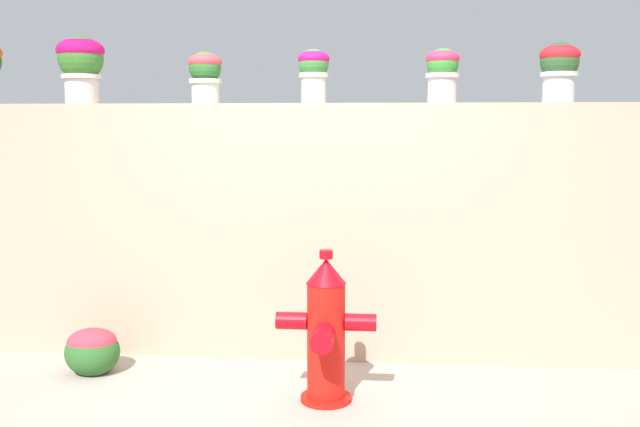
{
  "coord_description": "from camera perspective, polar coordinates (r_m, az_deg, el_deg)",
  "views": [
    {
      "loc": [
        0.48,
        -3.85,
        1.65
      ],
      "look_at": [
        0.04,
        1.0,
        1.05
      ],
      "focal_mm": 40.32,
      "sensor_mm": 36.0,
      "label": 1
    }
  ],
  "objects": [
    {
      "name": "fire_hydrant",
      "position": [
        4.32,
        0.47,
        -9.42
      ],
      "size": [
        0.6,
        0.47,
        0.92
      ],
      "color": "red",
      "rests_on": "ground"
    },
    {
      "name": "potted_plant_1",
      "position": [
        5.49,
        -18.45,
        11.33
      ],
      "size": [
        0.34,
        0.34,
        0.48
      ],
      "color": "beige",
      "rests_on": "stone_wall"
    },
    {
      "name": "ground_plane",
      "position": [
        4.21,
        -1.88,
        -16.02
      ],
      "size": [
        24.0,
        24.0,
        0.0
      ],
      "primitive_type": "plane",
      "color": "#A7968B"
    },
    {
      "name": "stone_wall",
      "position": [
        5.12,
        -0.27,
        -1.4
      ],
      "size": [
        5.6,
        0.35,
        1.8
      ],
      "primitive_type": "cube",
      "color": "tan",
      "rests_on": "ground"
    },
    {
      "name": "potted_plant_3",
      "position": [
        5.07,
        -0.51,
        11.32
      ],
      "size": [
        0.22,
        0.22,
        0.38
      ],
      "color": "beige",
      "rests_on": "stone_wall"
    },
    {
      "name": "flower_bush_left",
      "position": [
        5.11,
        -17.62,
        -10.21
      ],
      "size": [
        0.36,
        0.33,
        0.32
      ],
      "color": "#2B6127",
      "rests_on": "ground"
    },
    {
      "name": "potted_plant_4",
      "position": [
        5.09,
        9.69,
        11.1
      ],
      "size": [
        0.23,
        0.23,
        0.38
      ],
      "color": "beige",
      "rests_on": "stone_wall"
    },
    {
      "name": "potted_plant_5",
      "position": [
        5.22,
        18.47,
        10.99
      ],
      "size": [
        0.27,
        0.27,
        0.41
      ],
      "color": "silver",
      "rests_on": "stone_wall"
    },
    {
      "name": "potted_plant_2",
      "position": [
        5.21,
        -9.1,
        10.96
      ],
      "size": [
        0.24,
        0.24,
        0.37
      ],
      "color": "beige",
      "rests_on": "stone_wall"
    }
  ]
}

